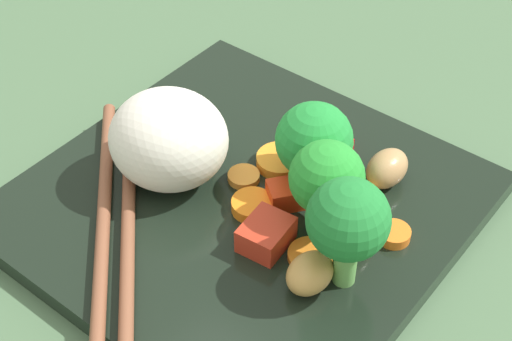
{
  "coord_description": "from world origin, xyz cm",
  "views": [
    {
      "loc": [
        27.08,
        22.44,
        36.21
      ],
      "look_at": [
        -0.76,
        0.42,
        3.38
      ],
      "focal_mm": 54.06,
      "sensor_mm": 36.0,
      "label": 1
    }
  ],
  "objects_px": {
    "rice_mound": "(169,139)",
    "broccoli_floret_2": "(314,141)",
    "carrot_slice_5": "(282,162)",
    "square_plate": "(244,204)",
    "chopstick_pair": "(116,216)"
  },
  "relations": [
    {
      "from": "rice_mound",
      "to": "broccoli_floret_2",
      "type": "xyz_separation_m",
      "value": [
        -0.05,
        0.08,
        0.0
      ]
    },
    {
      "from": "carrot_slice_5",
      "to": "rice_mound",
      "type": "bearing_deg",
      "value": -43.13
    },
    {
      "from": "square_plate",
      "to": "broccoli_floret_2",
      "type": "height_order",
      "value": "broccoli_floret_2"
    },
    {
      "from": "broccoli_floret_2",
      "to": "carrot_slice_5",
      "type": "relative_size",
      "value": 1.95
    },
    {
      "from": "broccoli_floret_2",
      "to": "carrot_slice_5",
      "type": "height_order",
      "value": "broccoli_floret_2"
    },
    {
      "from": "rice_mound",
      "to": "carrot_slice_5",
      "type": "bearing_deg",
      "value": 136.87
    },
    {
      "from": "carrot_slice_5",
      "to": "chopstick_pair",
      "type": "relative_size",
      "value": 0.19
    },
    {
      "from": "chopstick_pair",
      "to": "carrot_slice_5",
      "type": "bearing_deg",
      "value": 109.68
    },
    {
      "from": "square_plate",
      "to": "rice_mound",
      "type": "bearing_deg",
      "value": -72.94
    },
    {
      "from": "square_plate",
      "to": "broccoli_floret_2",
      "type": "distance_m",
      "value": 0.06
    },
    {
      "from": "broccoli_floret_2",
      "to": "carrot_slice_5",
      "type": "bearing_deg",
      "value": -93.31
    },
    {
      "from": "carrot_slice_5",
      "to": "chopstick_pair",
      "type": "height_order",
      "value": "same"
    },
    {
      "from": "broccoli_floret_2",
      "to": "chopstick_pair",
      "type": "bearing_deg",
      "value": -36.27
    },
    {
      "from": "broccoli_floret_2",
      "to": "chopstick_pair",
      "type": "distance_m",
      "value": 0.13
    },
    {
      "from": "chopstick_pair",
      "to": "broccoli_floret_2",
      "type": "bearing_deg",
      "value": 99.25
    }
  ]
}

